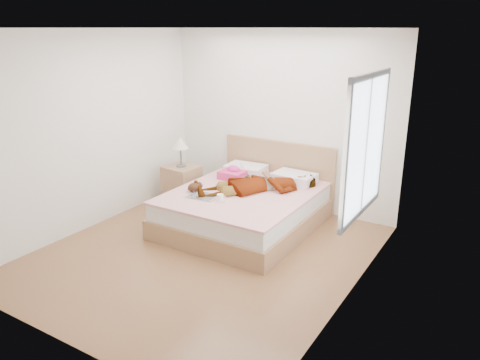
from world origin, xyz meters
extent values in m
plane|color=#55301A|center=(0.00, 0.00, 0.00)|extent=(4.00, 4.00, 0.00)
imported|color=silver|center=(0.12, 1.12, 0.63)|extent=(1.65, 1.68, 0.24)
ellipsoid|color=black|center=(-0.45, 1.57, 0.55)|extent=(0.61, 0.68, 0.09)
cube|color=silver|center=(-0.38, 1.52, 0.68)|extent=(0.09, 0.09, 0.05)
plane|color=white|center=(0.00, 0.00, 2.60)|extent=(4.00, 4.00, 0.00)
plane|color=silver|center=(0.00, 2.00, 1.30)|extent=(3.60, 0.00, 3.60)
plane|color=white|center=(0.00, -2.00, 1.30)|extent=(3.60, 0.00, 3.60)
plane|color=silver|center=(-1.80, 0.00, 1.30)|extent=(0.00, 4.00, 4.00)
plane|color=beige|center=(1.80, 0.00, 1.30)|extent=(0.00, 4.00, 4.00)
cube|color=white|center=(1.78, 0.30, 1.50)|extent=(0.02, 1.10, 1.30)
cube|color=silver|center=(1.78, -0.28, 1.50)|extent=(0.04, 0.06, 1.42)
cube|color=silver|center=(1.78, 0.88, 1.50)|extent=(0.04, 0.06, 1.42)
cube|color=silver|center=(1.78, 0.30, 0.82)|extent=(0.04, 1.22, 0.06)
cube|color=silver|center=(1.78, 0.30, 2.18)|extent=(0.04, 1.22, 0.06)
cube|color=silver|center=(1.77, 0.30, 1.50)|extent=(0.03, 0.04, 1.30)
cube|color=olive|center=(0.00, 0.95, 0.13)|extent=(1.78, 2.08, 0.26)
cube|color=silver|center=(0.00, 0.95, 0.37)|extent=(1.70, 2.00, 0.22)
cube|color=silver|center=(0.00, 0.95, 0.49)|extent=(1.74, 2.04, 0.03)
cube|color=olive|center=(0.00, 1.96, 0.50)|extent=(1.80, 0.07, 1.00)
cube|color=silver|center=(-0.40, 1.67, 0.57)|extent=(0.61, 0.44, 0.13)
cube|color=white|center=(0.40, 1.67, 0.57)|extent=(0.60, 0.43, 0.13)
cube|color=#D03887|center=(-0.43, 1.34, 0.57)|extent=(0.36, 0.29, 0.12)
ellipsoid|color=#F5429E|center=(-0.44, 1.39, 0.64)|extent=(0.26, 0.23, 0.11)
cube|color=silver|center=(-0.36, 0.48, 0.52)|extent=(0.42, 0.31, 0.01)
cube|color=silver|center=(-0.46, 0.47, 0.52)|extent=(0.23, 0.29, 0.02)
cube|color=#262626|center=(-0.26, 0.50, 0.52)|extent=(0.23, 0.29, 0.02)
cylinder|color=white|center=(-0.06, 0.47, 0.56)|extent=(0.10, 0.10, 0.10)
torus|color=white|center=(-0.01, 0.48, 0.56)|extent=(0.07, 0.03, 0.07)
cylinder|color=black|center=(-0.06, 0.47, 0.60)|extent=(0.09, 0.09, 0.00)
ellipsoid|color=black|center=(-0.57, 0.59, 0.57)|extent=(0.19, 0.20, 0.12)
ellipsoid|color=beige|center=(-0.57, 0.58, 0.58)|extent=(0.10, 0.11, 0.06)
sphere|color=black|center=(-0.53, 0.67, 0.58)|extent=(0.09, 0.09, 0.09)
sphere|color=pink|center=(-0.56, 0.71, 0.60)|extent=(0.03, 0.03, 0.03)
sphere|color=pink|center=(-0.49, 0.69, 0.60)|extent=(0.03, 0.03, 0.03)
ellipsoid|color=black|center=(-0.63, 0.57, 0.54)|extent=(0.05, 0.06, 0.03)
ellipsoid|color=black|center=(-0.53, 0.54, 0.54)|extent=(0.05, 0.06, 0.03)
cube|color=brown|center=(-1.28, 1.23, 0.30)|extent=(0.53, 0.48, 0.60)
cylinder|color=#535353|center=(-1.28, 1.23, 0.61)|extent=(0.17, 0.17, 0.02)
cylinder|color=#4E4E4E|center=(-1.28, 1.23, 0.76)|extent=(0.03, 0.03, 0.30)
cone|color=beige|center=(-1.28, 1.23, 0.96)|extent=(0.26, 0.26, 0.17)
camera|label=1|loc=(3.05, -4.12, 2.60)|focal=35.00mm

